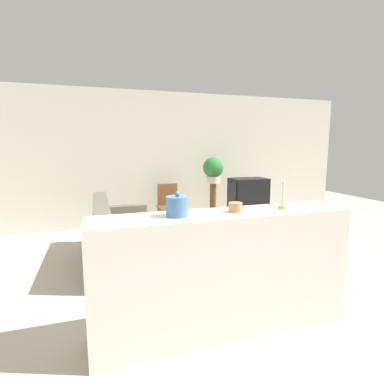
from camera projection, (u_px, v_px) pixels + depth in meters
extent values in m
plane|color=beige|center=(206.00, 305.00, 3.06)|extent=(14.00, 14.00, 0.00)
cube|color=beige|center=(147.00, 159.00, 6.08)|extent=(9.00, 0.06, 2.70)
cube|color=#605B51|center=(127.00, 245.00, 4.22)|extent=(0.85, 1.89, 0.47)
cube|color=#605B51|center=(101.00, 216.00, 4.05)|extent=(0.20, 1.89, 0.40)
cube|color=#605B51|center=(134.00, 262.00, 3.39)|extent=(0.85, 0.16, 0.63)
cube|color=#605B51|center=(121.00, 224.00, 5.02)|extent=(0.85, 0.16, 0.63)
cube|color=brown|center=(247.00, 220.00, 5.64)|extent=(0.77, 0.49, 0.45)
cube|color=black|center=(248.00, 194.00, 5.56)|extent=(0.66, 0.45, 0.58)
cube|color=black|center=(232.00, 195.00, 5.46)|extent=(0.02, 0.37, 0.45)
cube|color=brown|center=(170.00, 208.00, 5.76)|extent=(0.44, 0.44, 0.04)
cube|color=brown|center=(167.00, 194.00, 5.92)|extent=(0.40, 0.04, 0.42)
cylinder|color=brown|center=(163.00, 222.00, 5.56)|extent=(0.04, 0.04, 0.42)
cylinder|color=brown|center=(182.00, 221.00, 5.68)|extent=(0.04, 0.04, 0.42)
cylinder|color=brown|center=(159.00, 218.00, 5.92)|extent=(0.04, 0.04, 0.42)
cylinder|color=brown|center=(177.00, 216.00, 6.03)|extent=(0.04, 0.04, 0.42)
cylinder|color=brown|center=(213.00, 204.00, 6.16)|extent=(0.13, 0.13, 0.87)
cylinder|color=white|center=(213.00, 180.00, 6.09)|extent=(0.29, 0.29, 0.14)
sphere|color=#38843D|center=(213.00, 168.00, 6.05)|extent=(0.42, 0.42, 0.42)
cube|color=silver|center=(223.00, 272.00, 2.59)|extent=(2.25, 0.44, 1.06)
cylinder|color=#4C7AAD|center=(177.00, 206.00, 2.37)|extent=(0.18, 0.18, 0.16)
sphere|color=#4C7AAD|center=(177.00, 194.00, 2.35)|extent=(0.04, 0.04, 0.04)
cylinder|color=#C6844C|center=(235.00, 207.00, 2.53)|extent=(0.12, 0.12, 0.08)
cylinder|color=#B7933D|center=(282.00, 207.00, 2.68)|extent=(0.07, 0.07, 0.02)
cylinder|color=beige|center=(283.00, 194.00, 2.66)|extent=(0.02, 0.02, 0.23)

